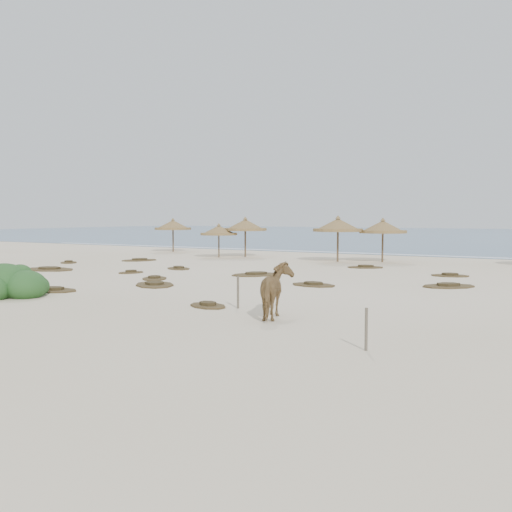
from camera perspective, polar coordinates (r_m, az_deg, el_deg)
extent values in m
plane|color=beige|center=(22.99, -11.32, -3.44)|extent=(160.00, 160.00, 0.00)
cube|color=#2A517E|center=(93.23, 21.25, 1.92)|extent=(200.00, 100.00, 0.01)
cube|color=white|center=(45.66, 11.07, 0.23)|extent=(70.00, 0.60, 0.01)
cylinder|color=brown|center=(47.73, -8.29, 1.68)|extent=(0.12, 0.12, 2.10)
cylinder|color=olive|center=(47.70, -8.30, 2.73)|extent=(3.86, 3.86, 0.18)
cone|color=olive|center=(47.69, -8.31, 3.12)|extent=(3.73, 3.73, 0.75)
cone|color=olive|center=(47.69, -8.31, 3.67)|extent=(0.36, 0.36, 0.22)
cylinder|color=brown|center=(40.77, -3.74, 1.14)|extent=(0.11, 0.11, 1.84)
cylinder|color=olive|center=(40.74, -3.74, 2.21)|extent=(3.33, 3.33, 0.16)
cone|color=olive|center=(40.73, -3.74, 2.62)|extent=(3.21, 3.21, 0.66)
cone|color=olive|center=(40.72, -3.75, 3.17)|extent=(0.32, 0.32, 0.19)
cylinder|color=brown|center=(41.17, -1.08, 1.42)|extent=(0.12, 0.12, 2.19)
cylinder|color=olive|center=(41.14, -1.08, 2.68)|extent=(3.51, 3.51, 0.19)
cone|color=olive|center=(41.13, -1.08, 3.16)|extent=(3.39, 3.39, 0.78)
cone|color=olive|center=(41.13, -1.08, 3.81)|extent=(0.37, 0.37, 0.23)
cylinder|color=brown|center=(37.56, 12.54, 1.04)|extent=(0.12, 0.12, 2.14)
cylinder|color=olive|center=(37.53, 12.56, 2.39)|extent=(3.21, 3.21, 0.18)
cone|color=olive|center=(37.52, 12.57, 2.90)|extent=(3.11, 3.11, 0.76)
cone|color=olive|center=(37.51, 12.58, 3.60)|extent=(0.37, 0.37, 0.22)
cylinder|color=brown|center=(37.29, 8.18, 1.16)|extent=(0.13, 0.13, 2.25)
cylinder|color=olive|center=(37.26, 8.19, 2.59)|extent=(3.84, 3.84, 0.19)
cone|color=olive|center=(37.25, 8.20, 3.13)|extent=(3.71, 3.71, 0.80)
cone|color=olive|center=(37.25, 8.20, 3.87)|extent=(0.39, 0.39, 0.24)
imported|color=olive|center=(16.44, 2.10, -3.49)|extent=(1.52, 2.09, 1.61)
cylinder|color=#655C4C|center=(18.24, -1.81, -3.65)|extent=(0.10, 0.10, 1.04)
cylinder|color=#655C4C|center=(12.81, 10.97, -7.21)|extent=(0.09, 0.09, 0.95)
ellipsoid|color=#2A5C27|center=(22.84, -23.90, -2.44)|extent=(1.89, 1.89, 1.42)
ellipsoid|color=#2A5C27|center=(22.34, -22.03, -2.77)|extent=(1.51, 1.51, 1.13)
ellipsoid|color=#2A5C27|center=(23.68, -24.21, -2.35)|extent=(1.61, 1.61, 1.20)
ellipsoid|color=#2A5C27|center=(22.91, -21.33, -2.83)|extent=(1.13, 1.13, 0.85)
ellipsoid|color=#2A5C27|center=(22.86, -22.55, -1.57)|extent=(0.85, 0.85, 0.64)
ellipsoid|color=#2A5C27|center=(23.09, -24.14, -1.44)|extent=(0.76, 0.76, 0.57)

